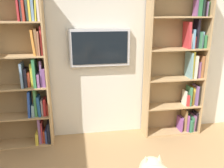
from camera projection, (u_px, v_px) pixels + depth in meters
name	position (u px, v px, depth m)	size (l,w,h in m)	color
wall_back	(97.00, 46.00, 3.33)	(4.52, 0.06, 2.70)	beige
bookshelf_left	(181.00, 65.00, 3.45)	(0.87, 0.28, 2.20)	tan
bookshelf_right	(23.00, 72.00, 3.11)	(0.87, 0.28, 2.14)	tan
wall_mounted_tv	(100.00, 48.00, 3.26)	(0.84, 0.07, 0.52)	#B7B7BC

